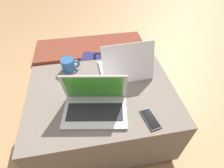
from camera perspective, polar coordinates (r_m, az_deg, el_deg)
The scene contains 8 objects.
ground_plane at distance 1.51m, azimuth -2.59°, elevation -14.72°, with size 14.00×14.00×0.00m, color tan.
ottoman at distance 1.31m, azimuth -2.93°, elevation -9.57°, with size 0.96×0.70×0.47m.
laptop_near at distance 1.01m, azimuth -5.60°, elevation -6.35°, with size 0.40×0.29×0.24m.
laptop_far at distance 1.23m, azimuth 4.41°, elevation 5.34°, with size 0.35×0.27×0.26m.
cell_phone at distance 1.02m, azimuth 12.37°, elevation -11.06°, with size 0.09×0.15×0.01m.
backpack at distance 1.66m, azimuth -3.88°, elevation 2.88°, with size 0.35×0.31×0.46m.
coffee_mug at distance 1.30m, azimuth -13.96°, elevation 6.16°, with size 0.13×0.09×0.09m.
fireplace_hearth at distance 2.35m, azimuth -6.95°, elevation 11.91°, with size 1.40×0.50×0.04m.
Camera 1 is at (-0.07, -0.75, 1.31)m, focal length 28.00 mm.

